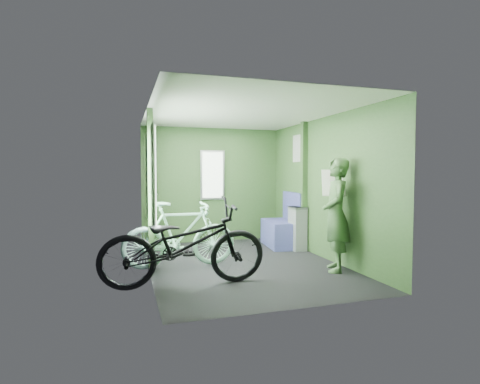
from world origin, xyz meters
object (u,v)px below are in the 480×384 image
(bicycle_mint, at_px, (180,268))
(passenger, at_px, (336,214))
(waste_box, at_px, (298,228))
(bicycle_black, at_px, (185,287))
(bench_seat, at_px, (282,230))

(bicycle_mint, relative_size, passenger, 1.03)
(bicycle_mint, height_order, waste_box, waste_box)
(bicycle_black, bearing_deg, bicycle_mint, -3.83)
(passenger, relative_size, waste_box, 2.05)
(waste_box, height_order, bench_seat, bench_seat)
(bicycle_black, height_order, passenger, passenger)
(bicycle_black, xyz_separation_m, passenger, (2.18, 0.13, 0.81))
(bicycle_mint, relative_size, waste_box, 2.12)
(bicycle_black, relative_size, waste_box, 2.58)
(bicycle_black, bearing_deg, passenger, -85.28)
(passenger, height_order, bench_seat, passenger)
(bicycle_mint, relative_size, bench_seat, 1.62)
(bicycle_black, bearing_deg, waste_box, -54.21)
(bicycle_black, height_order, bench_seat, bench_seat)
(bicycle_mint, bearing_deg, bicycle_black, 174.68)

